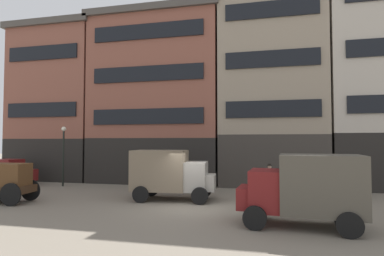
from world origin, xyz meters
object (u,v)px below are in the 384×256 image
object	(u,v)px
delivery_truck_far	(171,173)
pedestrian_officer	(270,178)
sedan_dark	(8,172)
cargo_wagon	(4,180)
delivery_truck_near	(304,187)
streetlamp_curbside	(63,147)

from	to	relation	value
delivery_truck_far	pedestrian_officer	world-z (taller)	delivery_truck_far
sedan_dark	delivery_truck_far	bearing A→B (deg)	-11.74
cargo_wagon	pedestrian_officer	size ratio (longest dim) A/B	1.67
delivery_truck_near	delivery_truck_far	bearing A→B (deg)	147.85
cargo_wagon	streetlamp_curbside	distance (m)	6.00
delivery_truck_far	sedan_dark	size ratio (longest dim) A/B	1.18
delivery_truck_far	streetlamp_curbside	size ratio (longest dim) A/B	1.08
delivery_truck_near	delivery_truck_far	distance (m)	7.35
delivery_truck_near	pedestrian_officer	size ratio (longest dim) A/B	2.49
sedan_dark	pedestrian_officer	bearing A→B (deg)	0.13
streetlamp_curbside	delivery_truck_near	bearing A→B (deg)	-25.41
delivery_truck_near	streetlamp_curbside	distance (m)	16.58
delivery_truck_far	streetlamp_curbside	world-z (taller)	streetlamp_curbside
delivery_truck_far	sedan_dark	distance (m)	13.01
delivery_truck_near	pedestrian_officer	world-z (taller)	delivery_truck_near
pedestrian_officer	delivery_truck_near	bearing A→B (deg)	-80.80
delivery_truck_far	sedan_dark	xyz separation A→B (m)	(-12.73, 2.64, -0.51)
cargo_wagon	streetlamp_curbside	xyz separation A→B (m)	(-0.70, 5.76, 1.52)
cargo_wagon	delivery_truck_far	world-z (taller)	delivery_truck_far
cargo_wagon	delivery_truck_near	size ratio (longest dim) A/B	0.67
cargo_wagon	pedestrian_officer	bearing A→B (deg)	21.78
cargo_wagon	sedan_dark	bearing A→B (deg)	132.10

